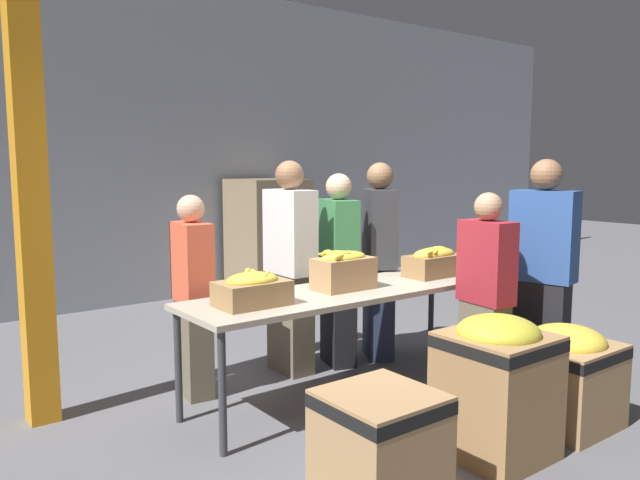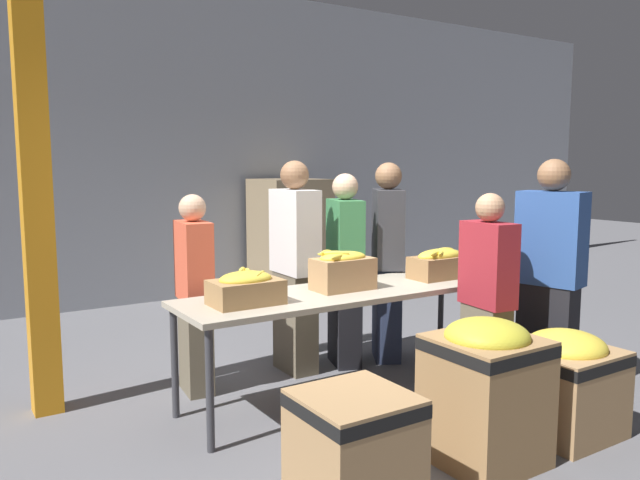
# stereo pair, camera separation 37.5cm
# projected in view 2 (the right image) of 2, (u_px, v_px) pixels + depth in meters

# --- Properties ---
(ground_plane) EXTENTS (30.00, 30.00, 0.00)m
(ground_plane) POSITION_uv_depth(u_px,v_px,m) (348.00, 395.00, 4.74)
(ground_plane) COLOR slate
(wall_back) EXTENTS (16.00, 0.08, 4.00)m
(wall_back) POSITION_uv_depth(u_px,v_px,m) (166.00, 143.00, 7.83)
(wall_back) COLOR #9399A3
(wall_back) RESTS_ON ground_plane
(sorting_table) EXTENTS (2.60, 0.74, 0.82)m
(sorting_table) POSITION_uv_depth(u_px,v_px,m) (348.00, 297.00, 4.64)
(sorting_table) COLOR #B2A893
(sorting_table) RESTS_ON ground_plane
(banana_box_0) EXTENTS (0.47, 0.31, 0.24)m
(banana_box_0) POSITION_uv_depth(u_px,v_px,m) (246.00, 288.00, 4.14)
(banana_box_0) COLOR #A37A4C
(banana_box_0) RESTS_ON sorting_table
(banana_box_1) EXTENTS (0.44, 0.27, 0.30)m
(banana_box_1) POSITION_uv_depth(u_px,v_px,m) (343.00, 270.00, 4.61)
(banana_box_1) COLOR tan
(banana_box_1) RESTS_ON sorting_table
(banana_box_2) EXTENTS (0.50, 0.27, 0.24)m
(banana_box_2) POSITION_uv_depth(u_px,v_px,m) (440.00, 263.00, 5.09)
(banana_box_2) COLOR olive
(banana_box_2) RESTS_ON sorting_table
(volunteer_0) EXTENTS (0.25, 0.43, 1.52)m
(volunteer_0) POSITION_uv_depth(u_px,v_px,m) (195.00, 295.00, 4.73)
(volunteer_0) COLOR #6B604C
(volunteer_0) RESTS_ON ground_plane
(volunteer_1) EXTENTS (0.35, 0.52, 1.79)m
(volunteer_1) POSITION_uv_depth(u_px,v_px,m) (549.00, 279.00, 4.69)
(volunteer_1) COLOR black
(volunteer_1) RESTS_ON ground_plane
(volunteer_2) EXTENTS (0.25, 0.48, 1.78)m
(volunteer_2) POSITION_uv_depth(u_px,v_px,m) (295.00, 268.00, 5.20)
(volunteer_2) COLOR #6B604C
(volunteer_2) RESTS_ON ground_plane
(volunteer_3) EXTENTS (0.35, 0.49, 1.67)m
(volunteer_3) POSITION_uv_depth(u_px,v_px,m) (345.00, 271.00, 5.38)
(volunteer_3) COLOR black
(volunteer_3) RESTS_ON ground_plane
(volunteer_4) EXTENTS (0.45, 0.53, 1.76)m
(volunteer_4) POSITION_uv_depth(u_px,v_px,m) (387.00, 263.00, 5.54)
(volunteer_4) COLOR #2D3856
(volunteer_4) RESTS_ON ground_plane
(volunteer_5) EXTENTS (0.25, 0.44, 1.54)m
(volunteer_5) POSITION_uv_depth(u_px,v_px,m) (487.00, 301.00, 4.49)
(volunteer_5) COLOR #6B604C
(volunteer_5) RESTS_ON ground_plane
(donation_bin_0) EXTENTS (0.55, 0.55, 0.61)m
(donation_bin_0) POSITION_uv_depth(u_px,v_px,m) (354.00, 447.00, 3.15)
(donation_bin_0) COLOR tan
(donation_bin_0) RESTS_ON ground_plane
(donation_bin_1) EXTENTS (0.58, 0.58, 0.86)m
(donation_bin_1) POSITION_uv_depth(u_px,v_px,m) (485.00, 387.00, 3.64)
(donation_bin_1) COLOR #A37A4C
(donation_bin_1) RESTS_ON ground_plane
(donation_bin_2) EXTENTS (0.60, 0.60, 0.68)m
(donation_bin_2) POSITION_uv_depth(u_px,v_px,m) (564.00, 379.00, 4.04)
(donation_bin_2) COLOR tan
(donation_bin_2) RESTS_ON ground_plane
(support_pillar) EXTENTS (0.19, 0.19, 4.00)m
(support_pillar) POSITION_uv_depth(u_px,v_px,m) (32.00, 126.00, 4.19)
(support_pillar) COLOR orange
(support_pillar) RESTS_ON ground_plane
(pallet_stack_0) EXTENTS (0.94, 0.94, 1.54)m
(pallet_stack_0) POSITION_uv_depth(u_px,v_px,m) (290.00, 238.00, 8.29)
(pallet_stack_0) COLOR olive
(pallet_stack_0) RESTS_ON ground_plane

